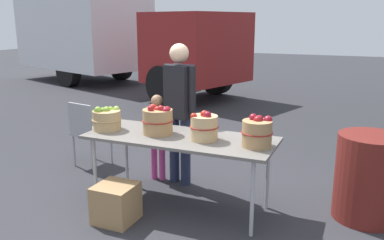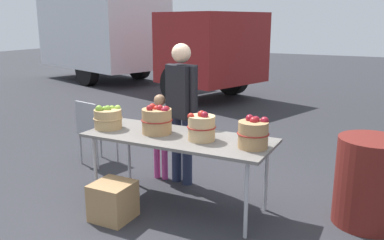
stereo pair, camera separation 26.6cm
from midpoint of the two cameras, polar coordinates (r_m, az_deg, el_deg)
name	(u,v)px [view 1 (the left image)]	position (r m, az deg, el deg)	size (l,w,h in m)	color
ground_plane	(181,206)	(4.30, -3.41, -11.97)	(40.00, 40.00, 0.00)	#2D2D33
market_table	(180,141)	(4.05, -3.55, -2.94)	(1.90, 0.76, 0.75)	slate
apple_basket_green_0	(107,119)	(4.37, -13.64, 0.12)	(0.31, 0.31, 0.26)	tan
apple_basket_red_0	(158,120)	(4.11, -6.64, -0.06)	(0.32, 0.32, 0.30)	#A87F51
apple_basket_red_1	(204,127)	(3.88, -0.24, -0.99)	(0.28, 0.28, 0.29)	tan
apple_basket_red_2	(257,132)	(3.71, 7.14, -1.76)	(0.29, 0.29, 0.30)	#A87F51
vendor_adult	(180,103)	(4.59, -3.42, 2.35)	(0.42, 0.28, 1.63)	#262D4C
child_customer	(158,130)	(4.80, -6.46, -1.48)	(0.27, 0.15, 1.04)	#CC3F8C
box_truck	(104,34)	(12.31, -12.91, 11.75)	(7.98, 4.53, 2.75)	silver
folding_chair	(88,129)	(5.42, -15.86, -1.27)	(0.47, 0.47, 0.86)	#99999E
trash_barrel	(368,177)	(4.19, 21.92, -7.53)	(0.62, 0.62, 0.84)	maroon
produce_crate	(116,203)	(4.02, -12.55, -11.36)	(0.37, 0.37, 0.37)	#A87F51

